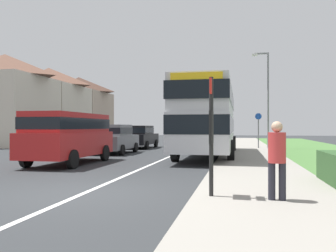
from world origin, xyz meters
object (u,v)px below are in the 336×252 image
at_px(pedestrian_at_stop, 277,157).
at_px(street_lamp_mid, 266,93).
at_px(double_decker_bus, 208,116).
at_px(parked_car_grey, 115,138).
at_px(cycle_route_sign, 258,129).
at_px(parked_van_red, 69,134).
at_px(parked_car_black, 140,136).
at_px(bus_stop_sign, 211,128).

xyz_separation_m(pedestrian_at_stop, street_lamp_mid, (1.15, 17.86, 2.93)).
bearing_deg(street_lamp_mid, pedestrian_at_stop, -93.68).
xyz_separation_m(double_decker_bus, pedestrian_at_stop, (2.32, -11.43, -1.17)).
relative_size(parked_car_grey, cycle_route_sign, 1.62).
height_order(parked_van_red, parked_car_black, parked_van_red).
distance_m(cycle_route_sign, street_lamp_mid, 2.54).
bearing_deg(bus_stop_sign, parked_car_grey, 118.49).
xyz_separation_m(double_decker_bus, parked_car_grey, (-5.56, 0.85, -1.21)).
height_order(parked_car_black, street_lamp_mid, street_lamp_mid).
relative_size(parked_car_grey, bus_stop_sign, 1.57).
height_order(pedestrian_at_stop, cycle_route_sign, cycle_route_sign).
relative_size(double_decker_bus, pedestrian_at_stop, 6.54).
relative_size(cycle_route_sign, street_lamp_mid, 0.37).
height_order(parked_car_grey, parked_car_black, parked_car_grey).
relative_size(double_decker_bus, bus_stop_sign, 4.20).
relative_size(double_decker_bus, parked_car_black, 2.44).
distance_m(parked_car_grey, street_lamp_mid, 11.02).
relative_size(parked_van_red, parked_car_black, 1.15).
height_order(double_decker_bus, parked_van_red, double_decker_bus).
bearing_deg(pedestrian_at_stop, cycle_route_sign, 88.06).
bearing_deg(parked_car_grey, bus_stop_sign, -61.51).
xyz_separation_m(double_decker_bus, parked_van_red, (-5.44, -4.97, -0.87)).
bearing_deg(double_decker_bus, bus_stop_sign, -84.83).
bearing_deg(cycle_route_sign, parked_van_red, -126.66).
height_order(double_decker_bus, bus_stop_sign, double_decker_bus).
distance_m(parked_van_red, parked_car_black, 11.24).
bearing_deg(parked_van_red, parked_car_grey, 91.13).
distance_m(double_decker_bus, parked_car_black, 8.49).
bearing_deg(parked_van_red, parked_car_black, 90.78).
bearing_deg(street_lamp_mid, double_decker_bus, -118.36).
bearing_deg(parked_car_grey, parked_car_black, 90.39).
height_order(parked_car_grey, street_lamp_mid, street_lamp_mid).
bearing_deg(parked_car_black, street_lamp_mid, 1.05).
distance_m(parked_van_red, parked_car_grey, 5.83).
bearing_deg(street_lamp_mid, cycle_route_sign, -163.25).
relative_size(parked_van_red, pedestrian_at_stop, 3.09).
xyz_separation_m(parked_van_red, cycle_route_sign, (8.36, 11.23, 0.15)).
xyz_separation_m(double_decker_bus, cycle_route_sign, (2.92, 6.26, -0.72)).
relative_size(double_decker_bus, parked_van_red, 2.12).
distance_m(pedestrian_at_stop, street_lamp_mid, 18.13).
distance_m(parked_car_black, cycle_route_sign, 8.53).
xyz_separation_m(double_decker_bus, bus_stop_sign, (1.02, -11.27, -0.60)).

